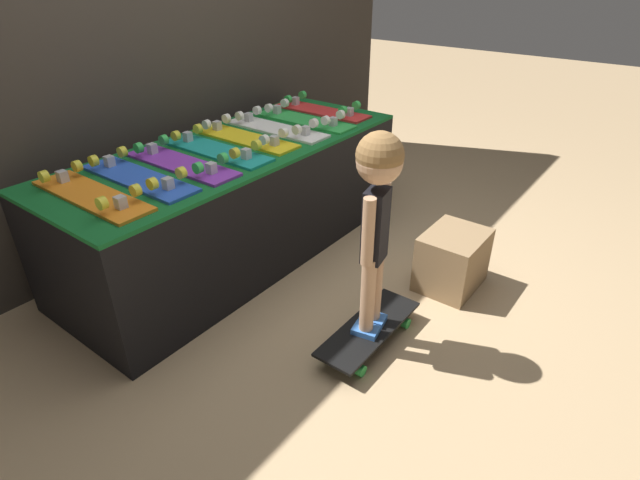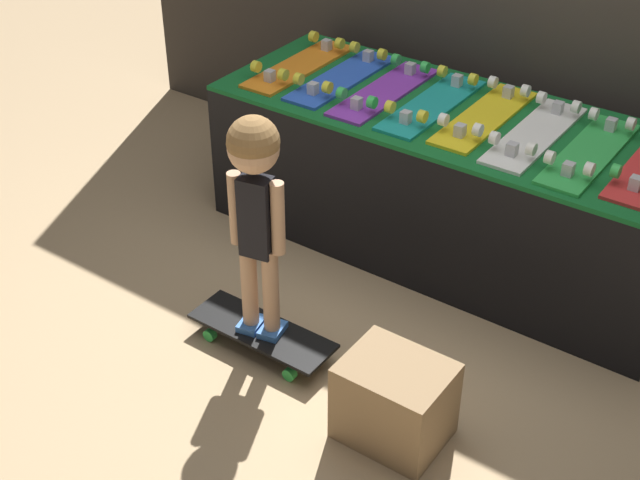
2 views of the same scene
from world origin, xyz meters
TOP-DOWN VIEW (x-y plane):
  - ground_plane at (0.00, 0.00)m, footprint 16.00×16.00m
  - back_wall at (0.00, 1.13)m, footprint 4.48×0.10m
  - display_rack at (0.00, 0.56)m, footprint 2.12×0.81m
  - skateboard_orange_on_rack at (-0.84, 0.56)m, footprint 0.18×0.68m
  - skateboard_blue_on_rack at (-0.60, 0.56)m, footprint 0.18×0.68m
  - skateboard_purple_on_rack at (-0.36, 0.55)m, footprint 0.18×0.68m
  - skateboard_teal_on_rack at (-0.12, 0.56)m, footprint 0.18×0.68m
  - skateboard_yellow_on_rack at (0.12, 0.58)m, footprint 0.18×0.68m
  - skateboard_white_on_rack at (0.36, 0.55)m, footprint 0.18×0.68m
  - skateboard_green_on_rack at (0.60, 0.53)m, footprint 0.18×0.68m
  - skateboard_red_on_rack at (0.84, 0.57)m, footprint 0.18×0.68m
  - skateboard_on_floor at (-0.24, -0.51)m, footprint 0.61×0.21m
  - child at (-0.24, -0.51)m, footprint 0.22×0.19m
  - storage_box at (0.43, -0.61)m, footprint 0.36×0.29m

SIDE VIEW (x-z plane):
  - ground_plane at x=0.00m, z-range 0.00..0.00m
  - skateboard_on_floor at x=-0.24m, z-range 0.03..0.12m
  - storage_box at x=0.43m, z-range 0.00..0.32m
  - display_rack at x=0.00m, z-range 0.00..0.67m
  - skateboard_orange_on_rack at x=-0.84m, z-range 0.64..0.73m
  - skateboard_blue_on_rack at x=-0.60m, z-range 0.64..0.73m
  - skateboard_purple_on_rack at x=-0.36m, z-range 0.64..0.73m
  - skateboard_teal_on_rack at x=-0.12m, z-range 0.64..0.73m
  - skateboard_yellow_on_rack at x=0.12m, z-range 0.64..0.73m
  - skateboard_white_on_rack at x=0.36m, z-range 0.64..0.73m
  - skateboard_green_on_rack at x=0.60m, z-range 0.64..0.73m
  - skateboard_red_on_rack at x=0.84m, z-range 0.64..0.73m
  - child at x=-0.24m, z-range 0.28..1.20m
  - back_wall at x=0.00m, z-range 0.00..2.50m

